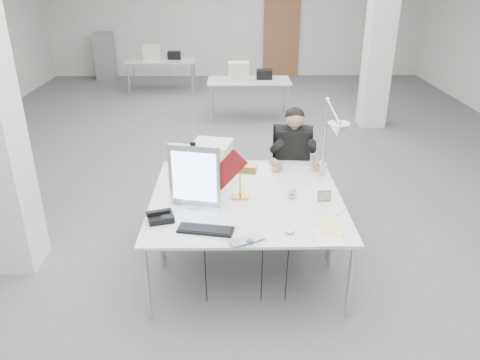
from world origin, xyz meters
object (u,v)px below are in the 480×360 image
object	(u,v)px
laptop	(250,242)
beige_monitor	(212,159)
office_chair	(292,170)
desk_phone	(161,217)
monitor	(194,176)
architect_lamp	(329,147)
seated_person	(293,146)
bankers_lamp	(240,181)
desk_main	(248,220)

from	to	relation	value
laptop	beige_monitor	world-z (taller)	beige_monitor
office_chair	desk_phone	distance (m)	1.99
monitor	architect_lamp	size ratio (longest dim) A/B	0.72
seated_person	monitor	distance (m)	1.56
office_chair	seated_person	world-z (taller)	seated_person
desk_phone	beige_monitor	size ratio (longest dim) A/B	0.56
desk_phone	architect_lamp	bearing A→B (deg)	8.66
bankers_lamp	architect_lamp	distance (m)	0.95
desk_main	laptop	size ratio (longest dim) A/B	6.07
laptop	bankers_lamp	world-z (taller)	bankers_lamp
seated_person	bankers_lamp	bearing A→B (deg)	-116.14
seated_person	desk_phone	size ratio (longest dim) A/B	3.94
desk_phone	laptop	bearing A→B (deg)	-43.19
seated_person	desk_phone	bearing A→B (deg)	-127.08
office_chair	architect_lamp	distance (m)	1.00
seated_person	architect_lamp	distance (m)	0.81
seated_person	beige_monitor	distance (m)	1.03
bankers_lamp	desk_phone	world-z (taller)	bankers_lamp
office_chair	seated_person	distance (m)	0.33
architect_lamp	bankers_lamp	bearing A→B (deg)	-176.57
bankers_lamp	monitor	bearing A→B (deg)	-148.40
laptop	desk_phone	distance (m)	0.85
desk_main	bankers_lamp	bearing A→B (deg)	98.06
monitor	beige_monitor	bearing A→B (deg)	91.84
seated_person	beige_monitor	bearing A→B (deg)	-146.60
beige_monitor	architect_lamp	xyz separation A→B (m)	(1.15, -0.25, 0.22)
office_chair	seated_person	bearing A→B (deg)	-84.54
office_chair	monitor	size ratio (longest dim) A/B	1.99
office_chair	monitor	world-z (taller)	monitor
bankers_lamp	architect_lamp	bearing A→B (deg)	30.71
desk_phone	desk_main	bearing A→B (deg)	-15.56
office_chair	desk_phone	size ratio (longest dim) A/B	5.39
monitor	desk_phone	bearing A→B (deg)	-122.36
seated_person	architect_lamp	size ratio (longest dim) A/B	1.05
desk_phone	monitor	bearing A→B (deg)	29.25
office_chair	desk_main	bearing A→B (deg)	-105.36
seated_person	desk_phone	xyz separation A→B (m)	(-1.32, -1.43, -0.12)
monitor	seated_person	bearing A→B (deg)	60.89
desk_phone	bankers_lamp	bearing A→B (deg)	15.65
monitor	laptop	xyz separation A→B (m)	(0.48, -0.67, -0.28)
desk_phone	seated_person	bearing A→B (deg)	31.84
desk_main	office_chair	distance (m)	1.60
office_chair	beige_monitor	xyz separation A→B (m)	(-0.91, -0.53, 0.36)
laptop	beige_monitor	xyz separation A→B (m)	(-0.35, 1.35, 0.17)
laptop	architect_lamp	bearing A→B (deg)	25.60
bankers_lamp	beige_monitor	size ratio (longest dim) A/B	0.88
bankers_lamp	desk_phone	xyz separation A→B (m)	(-0.69, -0.42, -0.14)
laptop	architect_lamp	xyz separation A→B (m)	(0.81, 1.10, 0.39)
office_chair	beige_monitor	distance (m)	1.11
desk_main	architect_lamp	distance (m)	1.15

